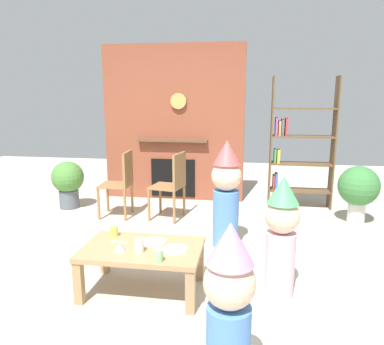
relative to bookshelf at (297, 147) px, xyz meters
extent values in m
plane|color=#BCB29E|center=(-1.38, -2.40, -0.90)|extent=(12.00, 12.00, 0.00)
cube|color=brown|center=(-1.86, 0.20, 0.30)|extent=(2.20, 0.18, 2.40)
cube|color=black|center=(-1.86, 0.10, -0.55)|extent=(0.70, 0.02, 0.60)
cube|color=brown|center=(-1.86, 0.06, 0.05)|extent=(1.10, 0.10, 0.04)
cylinder|color=tan|center=(-1.76, 0.08, 0.65)|extent=(0.24, 0.04, 0.24)
cube|color=brown|center=(-0.37, 0.00, 0.05)|extent=(0.02, 0.28, 1.90)
cube|color=brown|center=(0.51, 0.00, 0.05)|extent=(0.02, 0.28, 1.90)
cube|color=brown|center=(0.07, 0.00, -0.65)|extent=(0.86, 0.28, 0.02)
cube|color=brown|center=(0.07, 0.00, -0.25)|extent=(0.86, 0.28, 0.02)
cube|color=brown|center=(0.07, 0.00, 0.15)|extent=(0.86, 0.28, 0.02)
cube|color=brown|center=(0.07, 0.00, 0.55)|extent=(0.86, 0.28, 0.02)
cube|color=#B23333|center=(-0.31, 0.00, -0.54)|extent=(0.02, 0.20, 0.21)
cube|color=#3359A5|center=(-0.27, 0.00, -0.52)|extent=(0.04, 0.20, 0.24)
cube|color=#3F8C4C|center=(-0.30, 0.00, -0.14)|extent=(0.03, 0.20, 0.20)
cube|color=gold|center=(-0.25, 0.00, -0.14)|extent=(0.04, 0.20, 0.19)
cube|color=#8C4C99|center=(-0.30, 0.00, 0.29)|extent=(0.03, 0.20, 0.26)
cube|color=#D87F3F|center=(-0.25, 0.00, 0.27)|extent=(0.03, 0.20, 0.22)
cube|color=#4C4C51|center=(-0.21, 0.00, 0.28)|extent=(0.04, 0.20, 0.24)
cube|color=#B23333|center=(-0.16, 0.00, 0.28)|extent=(0.03, 0.20, 0.25)
cube|color=#9E7A51|center=(-1.54, -2.71, -0.53)|extent=(0.98, 0.62, 0.04)
cube|color=#9E7A51|center=(-1.99, -2.97, -0.72)|extent=(0.07, 0.07, 0.36)
cube|color=#9E7A51|center=(-1.09, -2.97, -0.72)|extent=(0.07, 0.07, 0.36)
cube|color=#9E7A51|center=(-1.99, -2.44, -0.72)|extent=(0.07, 0.07, 0.36)
cube|color=#9E7A51|center=(-1.09, -2.44, -0.72)|extent=(0.07, 0.07, 0.36)
cylinder|color=silver|center=(-1.54, -2.80, -0.45)|extent=(0.07, 0.07, 0.11)
cylinder|color=#8CD18C|center=(-1.34, -2.95, -0.46)|extent=(0.06, 0.06, 0.09)
cylinder|color=#F2CC4C|center=(-1.86, -2.51, -0.46)|extent=(0.07, 0.07, 0.09)
cylinder|color=white|center=(-1.26, -2.73, -0.50)|extent=(0.21, 0.21, 0.01)
cylinder|color=white|center=(-1.47, -2.60, -0.50)|extent=(0.20, 0.20, 0.01)
cone|color=pink|center=(-1.70, -2.80, -0.48)|extent=(0.10, 0.10, 0.06)
cube|color=silver|center=(-1.76, -2.65, -0.50)|extent=(0.15, 0.04, 0.01)
sphere|color=beige|center=(-0.77, -3.71, -0.23)|extent=(0.28, 0.28, 0.28)
cone|color=pink|center=(-0.77, -3.71, -0.01)|extent=(0.25, 0.25, 0.22)
cylinder|color=#EAB2C6|center=(-0.41, -2.59, -0.63)|extent=(0.24, 0.24, 0.54)
sphere|color=beige|center=(-0.41, -2.59, -0.22)|extent=(0.28, 0.28, 0.28)
cone|color=#4CB766|center=(-0.41, -2.59, 0.00)|extent=(0.25, 0.25, 0.22)
cylinder|color=#4C7FC6|center=(-0.92, -1.64, -0.59)|extent=(0.28, 0.28, 0.63)
sphere|color=beige|center=(-0.92, -1.64, -0.11)|extent=(0.32, 0.32, 0.32)
cone|color=#EA4C4C|center=(-0.92, -1.64, 0.14)|extent=(0.29, 0.29, 0.26)
cube|color=olive|center=(-2.47, -0.85, -0.46)|extent=(0.42, 0.42, 0.02)
cube|color=olive|center=(-2.28, -0.84, -0.23)|extent=(0.05, 0.40, 0.45)
cylinder|color=olive|center=(-2.66, -0.67, -0.69)|extent=(0.04, 0.04, 0.43)
cylinder|color=olive|center=(-2.64, -1.03, -0.69)|extent=(0.04, 0.04, 0.43)
cylinder|color=olive|center=(-2.30, -0.66, -0.69)|extent=(0.04, 0.04, 0.43)
cylinder|color=olive|center=(-2.28, -1.02, -0.69)|extent=(0.04, 0.04, 0.43)
cube|color=olive|center=(-1.76, -0.83, -0.46)|extent=(0.47, 0.47, 0.02)
cube|color=olive|center=(-1.57, -0.86, -0.23)|extent=(0.11, 0.40, 0.45)
cylinder|color=olive|center=(-1.90, -0.62, -0.69)|extent=(0.04, 0.04, 0.43)
cylinder|color=olive|center=(-1.97, -0.97, -0.69)|extent=(0.04, 0.04, 0.43)
cylinder|color=olive|center=(-1.54, -0.69, -0.69)|extent=(0.04, 0.04, 0.43)
cylinder|color=olive|center=(-1.61, -1.04, -0.69)|extent=(0.04, 0.04, 0.43)
cylinder|color=beige|center=(0.72, -0.63, -0.76)|extent=(0.22, 0.22, 0.28)
sphere|color=#367337|center=(0.72, -0.63, -0.41)|extent=(0.51, 0.51, 0.51)
cylinder|color=#4C5660|center=(-3.29, -0.59, -0.77)|extent=(0.28, 0.28, 0.27)
sphere|color=#457C34|center=(-3.29, -0.59, -0.44)|extent=(0.46, 0.46, 0.46)
camera|label=1|loc=(-0.70, -5.46, 0.72)|focal=34.25mm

